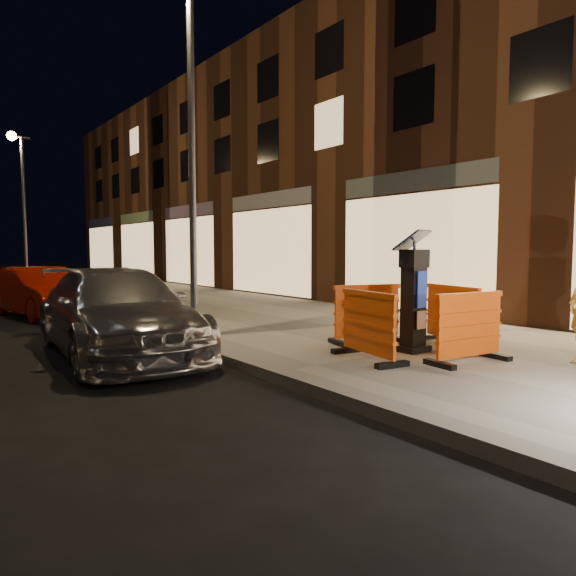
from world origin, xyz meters
TOP-DOWN VIEW (x-y plane):
  - ground_plane at (0.00, 0.00)m, footprint 120.00×120.00m
  - sidewalk at (3.00, 0.00)m, footprint 6.00×60.00m
  - kerb at (0.00, 0.00)m, footprint 0.30×60.00m
  - parking_kiosk at (2.27, -0.16)m, footprint 0.64×0.64m
  - barrier_front at (2.27, -1.11)m, footprint 1.28×0.66m
  - barrier_back at (2.27, 0.79)m, footprint 1.31×0.81m
  - barrier_kerbside at (1.32, -0.16)m, footprint 0.72×1.29m
  - barrier_bldgside at (3.22, -0.16)m, footprint 0.79×1.31m
  - car_silver at (-1.09, 3.01)m, footprint 2.28×4.84m
  - car_red at (-1.07, 8.71)m, footprint 1.91×3.91m
  - street_lamp_mid at (0.25, 3.00)m, footprint 0.12×0.12m
  - street_lamp_far at (0.25, 18.00)m, footprint 0.12×0.12m

SIDE VIEW (x-z plane):
  - ground_plane at x=0.00m, z-range 0.00..0.00m
  - car_silver at x=-1.09m, z-range -0.68..0.68m
  - car_red at x=-1.07m, z-range -0.62..0.62m
  - sidewalk at x=3.00m, z-range 0.00..0.15m
  - kerb at x=0.00m, z-range 0.00..0.15m
  - barrier_front at x=2.27m, z-range 0.15..1.10m
  - barrier_back at x=2.27m, z-range 0.15..1.10m
  - barrier_kerbside at x=1.32m, z-range 0.15..1.10m
  - barrier_bldgside at x=3.22m, z-range 0.15..1.10m
  - parking_kiosk at x=2.27m, z-range 0.15..1.86m
  - street_lamp_mid at x=0.25m, z-range 0.15..6.15m
  - street_lamp_far at x=0.25m, z-range 0.15..6.15m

